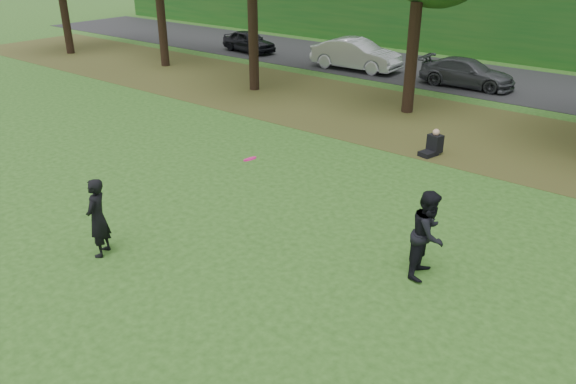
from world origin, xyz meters
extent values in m
plane|color=#244816|center=(0.00, 0.00, 0.00)|extent=(120.00, 120.00, 0.00)
cube|color=#4E371C|center=(0.00, 13.00, 0.01)|extent=(60.00, 7.00, 0.01)
cube|color=black|center=(0.00, 21.00, 0.01)|extent=(70.00, 7.00, 0.02)
imported|color=black|center=(-3.10, 0.09, 0.88)|extent=(0.69, 0.77, 1.76)
imported|color=black|center=(2.71, 3.72, 0.92)|extent=(0.82, 0.99, 1.85)
imported|color=black|center=(-16.05, 19.12, 0.63)|extent=(3.74, 1.90, 1.22)
imported|color=#AFB0B7|center=(-8.62, 19.03, 0.78)|extent=(4.70, 1.84, 1.53)
imported|color=#3A3C41|center=(-2.80, 19.17, 0.63)|extent=(4.31, 1.93, 1.23)
cylinder|color=#E7137A|center=(-0.53, 2.10, 2.22)|extent=(0.31, 0.32, 0.12)
cube|color=black|center=(-0.21, 9.97, 0.08)|extent=(0.52, 0.64, 0.16)
cube|color=black|center=(-0.14, 10.24, 0.36)|extent=(0.49, 0.43, 0.56)
sphere|color=tan|center=(-0.14, 10.24, 0.72)|extent=(0.22, 0.22, 0.22)
cylinder|color=black|center=(-24.00, 12.40, 2.48)|extent=(0.44, 0.44, 4.96)
cylinder|color=black|center=(-17.00, 13.60, 2.14)|extent=(0.44, 0.44, 4.28)
cylinder|color=black|center=(-10.00, 12.80, 2.54)|extent=(0.44, 0.44, 5.08)
cylinder|color=black|center=(-3.00, 13.90, 2.06)|extent=(0.44, 0.44, 4.12)
camera|label=1|loc=(6.61, -5.63, 6.32)|focal=35.00mm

